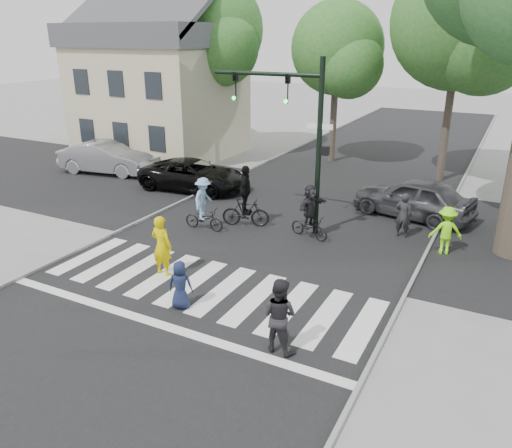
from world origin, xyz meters
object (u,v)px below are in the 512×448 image
(cyclist_left, at_px, (204,207))
(car_silver, at_px, (106,158))
(pedestrian_child, at_px, (180,285))
(car_grey, at_px, (413,198))
(car_suv, at_px, (193,175))
(cyclist_mid, at_px, (246,202))
(traffic_signal, at_px, (296,121))
(cyclist_right, at_px, (310,214))
(pedestrian_adult, at_px, (279,315))
(pedestrian_woman, at_px, (162,246))

(cyclist_left, distance_m, car_silver, 9.78)
(pedestrian_child, relative_size, car_grey, 0.29)
(car_suv, xyz_separation_m, car_silver, (-5.59, 0.37, 0.11))
(car_silver, distance_m, car_grey, 15.16)
(cyclist_mid, xyz_separation_m, car_grey, (5.23, 3.84, -0.16))
(traffic_signal, relative_size, pedestrian_child, 4.63)
(cyclist_mid, bearing_deg, car_grey, 36.30)
(cyclist_left, relative_size, cyclist_mid, 0.85)
(pedestrian_child, relative_size, car_suv, 0.26)
(cyclist_left, bearing_deg, cyclist_right, 15.86)
(traffic_signal, relative_size, car_grey, 1.32)
(traffic_signal, xyz_separation_m, cyclist_right, (0.81, -0.49, -3.04))
(pedestrian_child, bearing_deg, car_suv, -77.43)
(cyclist_right, bearing_deg, car_silver, 165.13)
(pedestrian_child, bearing_deg, cyclist_right, -120.81)
(cyclist_mid, bearing_deg, pedestrian_adult, -55.77)
(traffic_signal, bearing_deg, pedestrian_woman, -110.49)
(traffic_signal, distance_m, pedestrian_adult, 8.06)
(pedestrian_adult, height_order, cyclist_left, cyclist_left)
(car_silver, bearing_deg, car_grey, -97.93)
(pedestrian_adult, xyz_separation_m, cyclist_mid, (-4.39, 6.46, 0.06))
(pedestrian_woman, height_order, car_silver, pedestrian_woman)
(pedestrian_child, height_order, car_grey, car_grey)
(traffic_signal, height_order, pedestrian_woman, traffic_signal)
(traffic_signal, xyz_separation_m, cyclist_mid, (-1.70, -0.51, -2.96))
(cyclist_left, bearing_deg, traffic_signal, 28.15)
(pedestrian_child, bearing_deg, cyclist_left, -82.93)
(cyclist_mid, height_order, car_suv, cyclist_mid)
(traffic_signal, relative_size, cyclist_left, 3.10)
(pedestrian_woman, bearing_deg, cyclist_right, -120.08)
(pedestrian_woman, bearing_deg, cyclist_left, -75.17)
(traffic_signal, xyz_separation_m, pedestrian_woman, (-1.92, -5.14, -2.99))
(cyclist_mid, relative_size, cyclist_right, 1.19)
(pedestrian_woman, bearing_deg, car_grey, -122.46)
(cyclist_left, distance_m, car_suv, 5.08)
(pedestrian_woman, height_order, cyclist_left, cyclist_left)
(car_suv, xyz_separation_m, car_grey, (9.56, 0.89, 0.09))
(traffic_signal, bearing_deg, car_grey, 43.30)
(pedestrian_adult, relative_size, car_suv, 0.36)
(cyclist_left, bearing_deg, car_grey, 37.25)
(car_suv, bearing_deg, car_silver, 81.31)
(cyclist_right, xyz_separation_m, car_grey, (2.72, 3.82, -0.08))
(traffic_signal, xyz_separation_m, car_grey, (3.53, 3.33, -3.13))
(pedestrian_woman, relative_size, cyclist_right, 0.95)
(cyclist_right, relative_size, car_silver, 0.40)
(cyclist_left, distance_m, cyclist_mid, 1.54)
(traffic_signal, xyz_separation_m, cyclist_left, (-2.85, -1.53, -3.06))
(car_silver, bearing_deg, traffic_signal, -113.49)
(pedestrian_woman, xyz_separation_m, car_suv, (-4.11, 7.58, -0.23))
(pedestrian_child, height_order, pedestrian_adult, pedestrian_adult)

